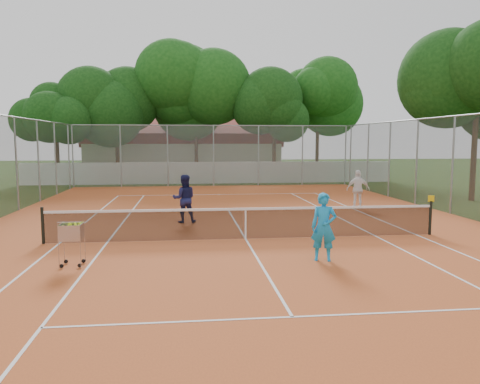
{
  "coord_description": "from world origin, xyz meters",
  "views": [
    {
      "loc": [
        -1.75,
        -13.92,
        3.01
      ],
      "look_at": [
        0.0,
        1.5,
        1.3
      ],
      "focal_mm": 35.0,
      "sensor_mm": 36.0,
      "label": 1
    }
  ],
  "objects": [
    {
      "name": "ground",
      "position": [
        0.0,
        0.0,
        0.0
      ],
      "size": [
        120.0,
        120.0,
        0.0
      ],
      "primitive_type": "plane",
      "color": "#1C340E",
      "rests_on": "ground"
    },
    {
      "name": "court_pad",
      "position": [
        0.0,
        0.0,
        0.01
      ],
      "size": [
        18.0,
        34.0,
        0.02
      ],
      "primitive_type": "cube",
      "color": "#BC5424",
      "rests_on": "ground"
    },
    {
      "name": "court_lines",
      "position": [
        0.0,
        0.0,
        0.02
      ],
      "size": [
        10.98,
        23.78,
        0.01
      ],
      "primitive_type": "cube",
      "color": "white",
      "rests_on": "court_pad"
    },
    {
      "name": "tennis_net",
      "position": [
        0.0,
        0.0,
        0.51
      ],
      "size": [
        11.88,
        0.1,
        0.98
      ],
      "primitive_type": "cube",
      "color": "black",
      "rests_on": "court_pad"
    },
    {
      "name": "perimeter_fence",
      "position": [
        0.0,
        0.0,
        2.0
      ],
      "size": [
        18.0,
        34.0,
        4.0
      ],
      "primitive_type": "cube",
      "color": "slate",
      "rests_on": "ground"
    },
    {
      "name": "boundary_wall",
      "position": [
        0.0,
        19.0,
        0.75
      ],
      "size": [
        26.0,
        0.3,
        1.5
      ],
      "primitive_type": "cube",
      "color": "white",
      "rests_on": "ground"
    },
    {
      "name": "clubhouse",
      "position": [
        -2.0,
        29.0,
        2.2
      ],
      "size": [
        16.4,
        9.0,
        4.4
      ],
      "primitive_type": "cube",
      "color": "beige",
      "rests_on": "ground"
    },
    {
      "name": "tropical_trees",
      "position": [
        0.0,
        22.0,
        5.0
      ],
      "size": [
        29.0,
        19.0,
        10.0
      ],
      "primitive_type": "cube",
      "color": "black",
      "rests_on": "ground"
    },
    {
      "name": "player_near",
      "position": [
        1.62,
        -2.76,
        0.87
      ],
      "size": [
        0.71,
        0.56,
        1.7
      ],
      "primitive_type": "imported",
      "rotation": [
        0.0,
        0.0,
        -0.27
      ],
      "color": "#1992D8",
      "rests_on": "court_pad"
    },
    {
      "name": "player_far_left",
      "position": [
        -1.87,
        3.13,
        0.9
      ],
      "size": [
        0.88,
        0.69,
        1.76
      ],
      "primitive_type": "imported",
      "rotation": [
        0.0,
        0.0,
        3.17
      ],
      "color": "#171A47",
      "rests_on": "court_pad"
    },
    {
      "name": "player_far_right",
      "position": [
        5.74,
        5.85,
        0.87
      ],
      "size": [
        1.06,
        0.58,
        1.71
      ],
      "primitive_type": "imported",
      "rotation": [
        0.0,
        0.0,
        2.97
      ],
      "color": "white",
      "rests_on": "court_pad"
    },
    {
      "name": "ball_hopper",
      "position": [
        -4.51,
        -2.58,
        0.58
      ],
      "size": [
        0.7,
        0.7,
        1.12
      ],
      "primitive_type": "cube",
      "rotation": [
        0.0,
        0.0,
        -0.38
      ],
      "color": "#B1B2B8",
      "rests_on": "court_pad"
    }
  ]
}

